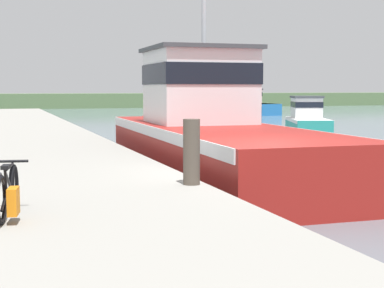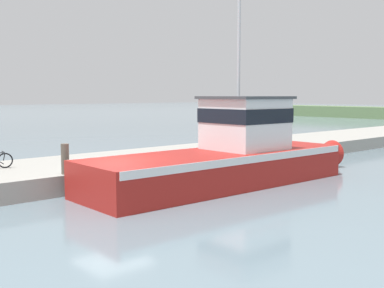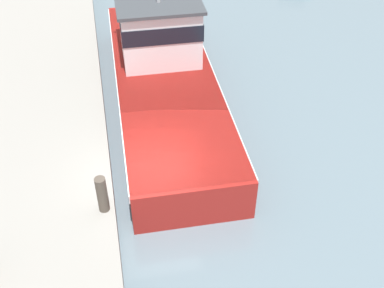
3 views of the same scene
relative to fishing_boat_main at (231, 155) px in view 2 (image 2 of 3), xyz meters
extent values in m
plane|color=slate|center=(-1.08, -5.29, -1.27)|extent=(320.00, 320.00, 0.00)
cube|color=gray|center=(-5.22, -5.29, -0.87)|extent=(5.69, 80.00, 0.80)
cube|color=maroon|center=(-0.01, -0.66, -0.55)|extent=(3.85, 12.41, 1.45)
cone|color=maroon|center=(0.15, 6.62, -0.55)|extent=(1.43, 2.25, 1.38)
cube|color=silver|center=(-0.01, -0.66, 0.03)|extent=(3.92, 12.17, 0.29)
cube|color=silver|center=(0.02, 0.89, 1.28)|extent=(2.93, 3.03, 2.20)
cube|color=black|center=(0.02, 0.89, 1.66)|extent=(2.98, 3.09, 0.62)
cube|color=#3D4247|center=(0.02, 0.89, 2.44)|extent=(3.16, 3.27, 0.12)
cylinder|color=#B2B2B7|center=(0.01, 0.44, 5.87)|extent=(0.14, 0.14, 6.75)
torus|color=black|center=(-5.74, -7.50, -0.15)|extent=(0.17, 0.63, 0.63)
cylinder|color=black|center=(-5.74, -7.53, 0.01)|extent=(0.05, 0.10, 0.32)
cylinder|color=black|center=(-5.75, -7.56, 0.22)|extent=(0.44, 0.12, 0.04)
cylinder|color=#51473D|center=(-2.66, -6.36, 0.12)|extent=(0.30, 0.30, 1.17)
camera|label=1|loc=(-5.97, -16.21, 1.25)|focal=55.00mm
camera|label=2|loc=(14.12, -14.93, 2.58)|focal=45.00mm
camera|label=3|loc=(-2.09, -15.85, 9.60)|focal=45.00mm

